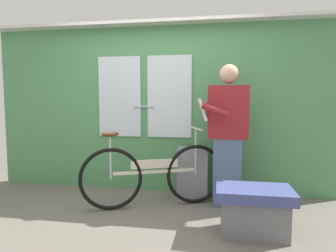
{
  "coord_description": "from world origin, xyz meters",
  "views": [
    {
      "loc": [
        0.8,
        -2.84,
        1.28
      ],
      "look_at": [
        0.21,
        0.6,
        0.95
      ],
      "focal_mm": 31.39,
      "sensor_mm": 36.0,
      "label": 1
    }
  ],
  "objects": [
    {
      "name": "bench_seat_corner",
      "position": [
        1.14,
        -0.08,
        0.24
      ],
      "size": [
        0.7,
        0.44,
        0.45
      ],
      "color": "#3D477F",
      "rests_on": "ground_plane"
    },
    {
      "name": "passenger_reading_newspaper",
      "position": [
        0.91,
        0.62,
        0.88
      ],
      "size": [
        0.58,
        0.5,
        1.67
      ],
      "rotation": [
        0.0,
        0.0,
        3.09
      ],
      "color": "slate",
      "rests_on": "ground_plane"
    },
    {
      "name": "trash_bin_by_wall",
      "position": [
        0.49,
        0.91,
        0.32
      ],
      "size": [
        0.39,
        0.28,
        0.65
      ],
      "primitive_type": "cube",
      "color": "gray",
      "rests_on": "ground_plane"
    },
    {
      "name": "bicycle_near_door",
      "position": [
        0.06,
        0.47,
        0.38
      ],
      "size": [
        1.62,
        0.75,
        0.93
      ],
      "rotation": [
        0.0,
        0.0,
        0.39
      ],
      "color": "black",
      "rests_on": "ground_plane"
    },
    {
      "name": "ground_plane",
      "position": [
        0.0,
        0.0,
        -0.02
      ],
      "size": [
        5.72,
        3.86,
        0.04
      ],
      "primitive_type": "cube",
      "color": "#666056"
    },
    {
      "name": "train_door_wall",
      "position": [
        -0.01,
        1.12,
        1.2
      ],
      "size": [
        4.72,
        0.28,
        2.29
      ],
      "color": "#4C8C56",
      "rests_on": "ground_plane"
    }
  ]
}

